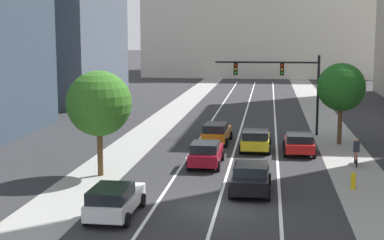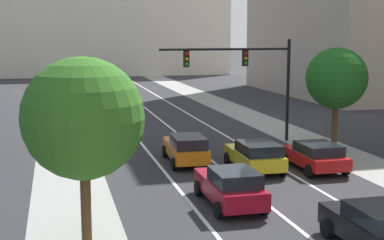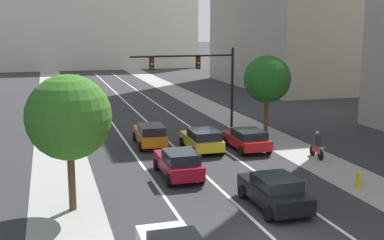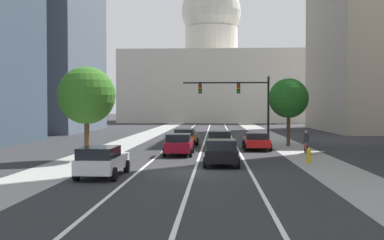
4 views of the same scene
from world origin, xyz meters
name	(u,v)px [view 1 (image 1 of 4)]	position (x,y,z in m)	size (l,w,h in m)	color
ground_plane	(248,104)	(0.00, 40.00, 0.00)	(400.00, 400.00, 0.00)	#2B2B2D
sidewalk_left	(177,108)	(-7.47, 35.00, 0.01)	(3.25, 130.00, 0.01)	gray
sidewalk_right	(318,111)	(7.47, 35.00, 0.01)	(3.25, 130.00, 0.01)	gray
lane_stripe_left	(210,123)	(-2.92, 25.00, 0.01)	(0.16, 90.00, 0.01)	white
lane_stripe_center	(242,124)	(0.00, 25.00, 0.01)	(0.16, 90.00, 0.01)	white
lane_stripe_right	(275,125)	(2.92, 25.00, 0.01)	(0.16, 90.00, 0.01)	white
capitol_building	(259,16)	(0.00, 90.23, 11.35)	(41.61, 27.71, 35.51)	beige
car_white	(114,200)	(-4.38, -1.97, 0.80)	(1.99, 4.29, 1.51)	silver
car_red	(299,143)	(4.38, 12.86, 0.75)	(2.10, 4.06, 1.40)	red
car_yellow	(256,139)	(1.46, 13.44, 0.79)	(2.15, 4.15, 1.50)	yellow
car_orange	(217,132)	(-1.47, 15.82, 0.81)	(2.10, 4.56, 1.56)	orange
car_crimson	(206,153)	(-1.46, 8.46, 0.80)	(1.99, 4.38, 1.55)	maroon
car_black	(251,177)	(1.46, 2.91, 0.79)	(2.08, 4.34, 1.51)	black
traffic_signal_mast	(284,78)	(3.49, 20.24, 4.54)	(8.25, 0.39, 6.36)	black
fire_hydrant	(353,180)	(6.75, 4.18, 0.46)	(0.26, 0.35, 0.91)	yellow
cyclist	(356,152)	(7.68, 9.77, 0.85)	(0.37, 1.70, 1.72)	black
street_tree_near_left	(99,104)	(-7.18, 5.25, 4.15)	(3.71, 3.71, 6.02)	#51381E
street_tree_near_right	(341,87)	(7.48, 16.67, 4.19)	(3.48, 3.48, 5.95)	#51381E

